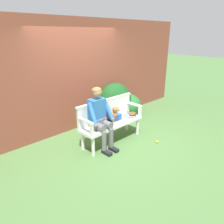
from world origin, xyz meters
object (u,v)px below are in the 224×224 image
object	(u,v)px
tennis_racket	(130,115)
tennis_ball	(157,142)
garden_bench	(112,125)
sports_bag	(115,117)
baseball_glove	(132,114)
dog_on_bench	(112,114)
person_seated	(99,116)

from	to	relation	value
tennis_racket	tennis_ball	bearing A→B (deg)	-85.64
garden_bench	sports_bag	world-z (taller)	sports_bag
baseball_glove	tennis_ball	size ratio (longest dim) A/B	3.33
dog_on_bench	tennis_ball	xyz separation A→B (m)	(0.66, -0.81, -0.64)
person_seated	baseball_glove	bearing A→B (deg)	-1.75
tennis_racket	baseball_glove	bearing A→B (deg)	-43.12
dog_on_bench	sports_bag	bearing A→B (deg)	18.19
baseball_glove	tennis_racket	bearing A→B (deg)	139.04
tennis_racket	sports_bag	xyz separation A→B (m)	(-0.47, 0.07, 0.06)
sports_bag	tennis_ball	size ratio (longest dim) A/B	4.24
tennis_ball	tennis_racket	bearing A→B (deg)	94.36
dog_on_bench	baseball_glove	bearing A→B (deg)	-5.79
dog_on_bench	person_seated	bearing A→B (deg)	-175.26
garden_bench	baseball_glove	size ratio (longest dim) A/B	7.13
garden_bench	baseball_glove	world-z (taller)	baseball_glove
person_seated	dog_on_bench	world-z (taller)	person_seated
tennis_racket	sports_bag	distance (m)	0.48
tennis_ball	sports_bag	bearing A→B (deg)	121.84
garden_bench	tennis_ball	xyz separation A→B (m)	(0.68, -0.79, -0.38)
garden_bench	person_seated	xyz separation A→B (m)	(-0.38, -0.01, 0.34)
baseball_glove	sports_bag	distance (m)	0.52
dog_on_bench	tennis_racket	distance (m)	0.63
garden_bench	dog_on_bench	world-z (taller)	dog_on_bench
garden_bench	dog_on_bench	bearing A→B (deg)	49.06
tennis_racket	sports_bag	size ratio (longest dim) A/B	2.00
sports_bag	tennis_ball	distance (m)	1.13
sports_bag	tennis_ball	bearing A→B (deg)	-58.16
garden_bench	sports_bag	xyz separation A→B (m)	(0.15, 0.07, 0.14)
tennis_racket	garden_bench	bearing A→B (deg)	179.35
person_seated	sports_bag	bearing A→B (deg)	8.14
tennis_racket	tennis_ball	size ratio (longest dim) A/B	8.47
baseball_glove	tennis_ball	bearing A→B (deg)	-86.11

